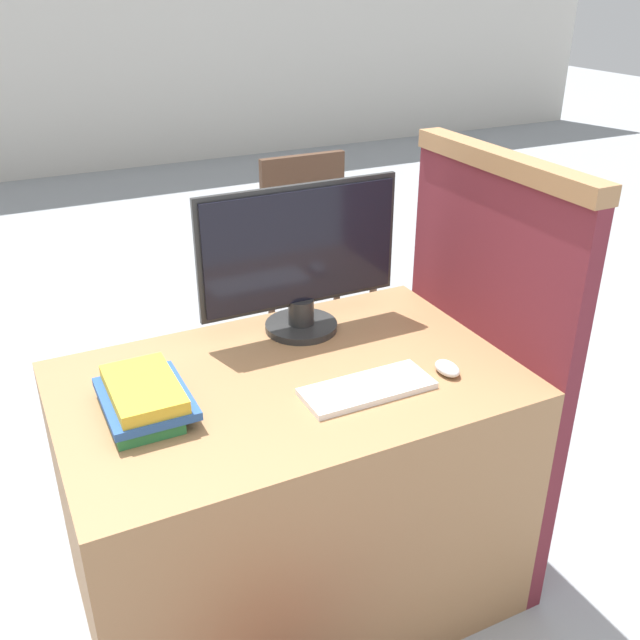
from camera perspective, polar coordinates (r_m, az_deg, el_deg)
wall_back at (r=6.80m, az=-22.66°, el=22.10°), size 12.00×0.06×2.80m
desk at (r=2.05m, az=-2.34°, el=-13.61°), size 1.16×0.75×0.75m
carrel_divider at (r=2.15m, az=12.79°, el=-3.54°), size 0.07×0.69×1.27m
monitor at (r=1.98m, az=-1.60°, el=4.96°), size 0.59×0.21×0.43m
keyboard at (r=1.78m, az=3.81°, el=-5.48°), size 0.33×0.13×0.02m
mouse at (r=1.87m, az=10.15°, el=-3.82°), size 0.05×0.08×0.03m
book_stack at (r=1.72m, az=-13.98°, el=-6.12°), size 0.20×0.26×0.08m
far_chair at (r=3.53m, az=-0.53°, el=6.31°), size 0.44×0.44×0.88m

